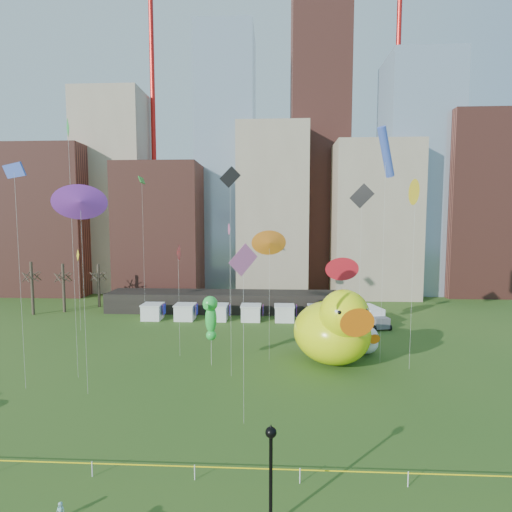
# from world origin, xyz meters

# --- Properties ---
(ground) EXTENTS (160.00, 160.00, 0.00)m
(ground) POSITION_xyz_m (0.00, 0.00, 0.00)
(ground) COLOR #2C531A
(ground) RESTS_ON ground
(skyline) EXTENTS (101.00, 23.00, 68.00)m
(skyline) POSITION_xyz_m (2.25, 61.06, 21.44)
(skyline) COLOR brown
(skyline) RESTS_ON ground
(crane_left) EXTENTS (23.00, 1.00, 76.00)m
(crane_left) POSITION_xyz_m (-21.11, 64.00, 46.90)
(crane_left) COLOR red
(crane_left) RESTS_ON ground
(crane_right) EXTENTS (23.00, 1.00, 76.00)m
(crane_right) POSITION_xyz_m (30.89, 64.00, 46.90)
(crane_right) COLOR red
(crane_right) RESTS_ON ground
(pavilion) EXTENTS (38.00, 6.00, 3.20)m
(pavilion) POSITION_xyz_m (-4.00, 42.00, 1.60)
(pavilion) COLOR black
(pavilion) RESTS_ON ground
(vendor_tents) EXTENTS (33.24, 2.80, 2.40)m
(vendor_tents) POSITION_xyz_m (1.02, 36.00, 1.11)
(vendor_tents) COLOR white
(vendor_tents) RESTS_ON ground
(bare_trees) EXTENTS (8.44, 6.44, 8.50)m
(bare_trees) POSITION_xyz_m (-30.17, 40.54, 4.01)
(bare_trees) COLOR #382B21
(bare_trees) RESTS_ON ground
(caution_tape) EXTENTS (50.00, 0.06, 0.90)m
(caution_tape) POSITION_xyz_m (0.00, 0.00, 0.68)
(caution_tape) COLOR white
(caution_tape) RESTS_ON ground
(big_duck) EXTENTS (10.01, 11.61, 8.21)m
(big_duck) POSITION_xyz_m (10.68, 18.69, 3.77)
(big_duck) COLOR #ECFF0D
(big_duck) RESTS_ON ground
(small_duck) EXTENTS (4.04, 4.63, 3.26)m
(small_duck) POSITION_xyz_m (14.65, 22.05, 1.50)
(small_duck) COLOR white
(small_duck) RESTS_ON ground
(seahorse_green) EXTENTS (1.84, 2.14, 7.25)m
(seahorse_green) POSITION_xyz_m (-1.98, 17.66, 5.35)
(seahorse_green) COLOR silver
(seahorse_green) RESTS_ON ground
(seahorse_purple) EXTENTS (1.47, 1.68, 5.39)m
(seahorse_purple) POSITION_xyz_m (11.39, 20.92, 3.93)
(seahorse_purple) COLOR silver
(seahorse_purple) RESTS_ON ground
(lamppost) EXTENTS (0.54, 0.54, 5.18)m
(lamppost) POSITION_xyz_m (4.38, -3.20, 3.17)
(lamppost) COLOR black
(lamppost) RESTS_ON footpath
(box_truck) EXTENTS (3.64, 6.44, 2.59)m
(box_truck) POSITION_xyz_m (18.46, 34.31, 1.33)
(box_truck) COLOR white
(box_truck) RESTS_ON ground
(toddler) EXTENTS (0.30, 0.22, 0.85)m
(toddler) POSITION_xyz_m (-6.05, -3.20, 0.44)
(toddler) COLOR white
(toddler) RESTS_ON footpath
(kite_0) EXTENTS (0.40, 1.66, 12.26)m
(kite_0) POSITION_xyz_m (-5.90, 20.27, 11.41)
(kite_0) COLOR silver
(kite_0) RESTS_ON ground
(kite_1) EXTENTS (1.97, 1.35, 13.25)m
(kite_1) POSITION_xyz_m (2.31, 6.34, 11.85)
(kite_1) COLOR silver
(kite_1) RESTS_ON ground
(kite_2) EXTENTS (2.00, 0.12, 19.86)m
(kite_2) POSITION_xyz_m (0.40, 14.98, 18.14)
(kite_2) COLOR silver
(kite_2) RESTS_ON ground
(kite_3) EXTENTS (1.00, 1.41, 24.09)m
(kite_3) POSITION_xyz_m (-14.16, 14.00, 21.81)
(kite_3) COLOR silver
(kite_3) RESTS_ON ground
(kite_4) EXTENTS (1.01, 1.25, 11.08)m
(kite_4) POSITION_xyz_m (-21.90, 29.56, 9.95)
(kite_4) COLOR silver
(kite_4) RESTS_ON ground
(kite_5) EXTENTS (3.31, 2.53, 19.65)m
(kite_5) POSITION_xyz_m (-17.53, 11.33, 19.00)
(kite_5) COLOR silver
(kite_5) RESTS_ON ground
(kite_6) EXTENTS (2.50, 1.22, 13.88)m
(kite_6) POSITION_xyz_m (3.98, 19.23, 12.60)
(kite_6) COLOR silver
(kite_6) RESTS_ON ground
(kite_7) EXTENTS (2.63, 1.85, 17.84)m
(kite_7) POSITION_xyz_m (-11.48, 10.51, 16.38)
(kite_7) COLOR silver
(kite_7) RESTS_ON ground
(kite_8) EXTENTS (3.04, 0.86, 10.16)m
(kite_8) POSITION_xyz_m (13.28, 29.76, 8.65)
(kite_8) COLOR silver
(kite_8) RESTS_ON ground
(kite_9) EXTENTS (0.56, 1.59, 14.56)m
(kite_9) POSITION_xyz_m (-1.77, 32.77, 13.72)
(kite_9) COLOR silver
(kite_9) RESTS_ON ground
(kite_10) EXTENTS (2.41, 1.22, 18.86)m
(kite_10) POSITION_xyz_m (13.78, 21.24, 17.16)
(kite_10) COLOR silver
(kite_10) RESTS_ON ground
(kite_11) EXTENTS (0.79, 2.92, 21.10)m
(kite_11) POSITION_xyz_m (-14.30, 33.55, 20.48)
(kite_11) COLOR silver
(kite_11) RESTS_ON ground
(kite_12) EXTENTS (0.49, 2.50, 18.88)m
(kite_12) POSITION_xyz_m (18.05, 17.49, 17.61)
(kite_12) COLOR silver
(kite_12) RESTS_ON ground
(kite_13) EXTENTS (2.59, 2.70, 24.17)m
(kite_13) POSITION_xyz_m (15.59, 19.13, 21.69)
(kite_13) COLOR silver
(kite_13) RESTS_ON ground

